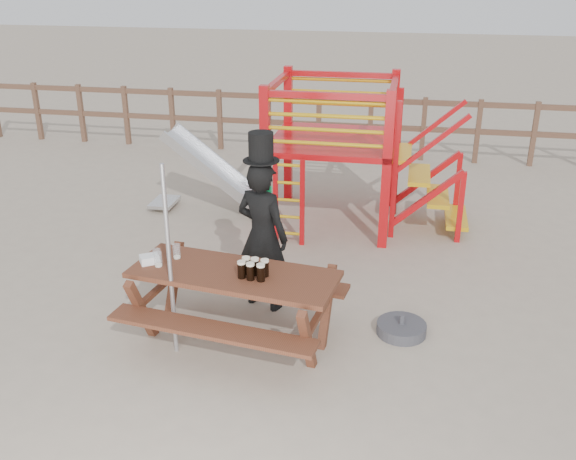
% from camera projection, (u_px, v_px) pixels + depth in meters
% --- Properties ---
extents(ground, '(60.00, 60.00, 0.00)m').
position_uv_depth(ground, '(263.00, 354.00, 6.29)').
color(ground, tan).
rests_on(ground, ground).
extents(back_fence, '(15.09, 0.09, 1.20)m').
position_uv_depth(back_fence, '(344.00, 119.00, 12.33)').
color(back_fence, brown).
rests_on(back_fence, ground).
extents(playground_fort, '(4.71, 1.84, 2.10)m').
position_uv_depth(playground_fort, '(327.00, 150.00, 9.09)').
color(playground_fort, red).
rests_on(playground_fort, ground).
extents(picnic_table, '(2.19, 1.65, 0.78)m').
position_uv_depth(picnic_table, '(234.00, 298.00, 6.32)').
color(picnic_table, brown).
rests_on(picnic_table, ground).
extents(man_with_hat, '(0.71, 0.59, 1.97)m').
position_uv_depth(man_with_hat, '(262.00, 232.00, 6.85)').
color(man_with_hat, black).
rests_on(man_with_hat, ground).
extents(metal_pole, '(0.04, 0.04, 1.93)m').
position_uv_depth(metal_pole, '(170.00, 263.00, 5.98)').
color(metal_pole, '#B2B2B7').
rests_on(metal_pole, ground).
extents(parasol_base, '(0.51, 0.51, 0.22)m').
position_uv_depth(parasol_base, '(401.00, 328.00, 6.62)').
color(parasol_base, '#3B3B40').
rests_on(parasol_base, ground).
extents(paper_bag, '(0.23, 0.22, 0.08)m').
position_uv_depth(paper_bag, '(149.00, 259.00, 6.38)').
color(paper_bag, white).
rests_on(paper_bag, picnic_table).
extents(stout_pints, '(0.29, 0.20, 0.17)m').
position_uv_depth(stout_pints, '(253.00, 269.00, 6.08)').
color(stout_pints, black).
rests_on(stout_pints, picnic_table).
extents(empty_glasses, '(0.23, 0.29, 0.15)m').
position_uv_depth(empty_glasses, '(164.00, 256.00, 6.38)').
color(empty_glasses, silver).
rests_on(empty_glasses, picnic_table).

